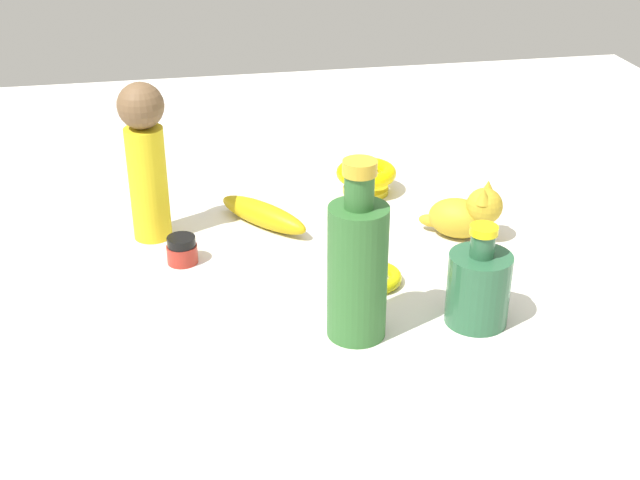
{
  "coord_description": "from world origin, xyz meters",
  "views": [
    {
      "loc": [
        1.1,
        -0.21,
        0.62
      ],
      "look_at": [
        0.0,
        0.0,
        0.04
      ],
      "focal_mm": 48.21,
      "sensor_mm": 36.0,
      "label": 1
    }
  ],
  "objects_px": {
    "person_figure_adult": "(146,157)",
    "banana": "(263,215)",
    "cat_figurine": "(466,213)",
    "nail_polish_jar": "(182,250)",
    "bangle": "(373,277)",
    "bowl": "(366,176)",
    "bottle_short": "(479,286)",
    "bottle_tall": "(358,266)"
  },
  "relations": [
    {
      "from": "person_figure_adult",
      "to": "banana",
      "type": "xyz_separation_m",
      "value": [
        -0.0,
        0.18,
        -0.11
      ]
    },
    {
      "from": "bottle_short",
      "to": "nail_polish_jar",
      "type": "bearing_deg",
      "value": -122.17
    },
    {
      "from": "bottle_tall",
      "to": "cat_figurine",
      "type": "bearing_deg",
      "value": 135.62
    },
    {
      "from": "bowl",
      "to": "banana",
      "type": "bearing_deg",
      "value": -63.43
    },
    {
      "from": "bottle_short",
      "to": "cat_figurine",
      "type": "bearing_deg",
      "value": 164.12
    },
    {
      "from": "bottle_tall",
      "to": "bottle_short",
      "type": "distance_m",
      "value": 0.17
    },
    {
      "from": "banana",
      "to": "bowl",
      "type": "height_order",
      "value": "bowl"
    },
    {
      "from": "bottle_tall",
      "to": "bowl",
      "type": "height_order",
      "value": "bottle_tall"
    },
    {
      "from": "bottle_tall",
      "to": "bowl",
      "type": "bearing_deg",
      "value": 164.92
    },
    {
      "from": "person_figure_adult",
      "to": "bowl",
      "type": "xyz_separation_m",
      "value": [
        -0.1,
        0.37,
        -0.1
      ]
    },
    {
      "from": "person_figure_adult",
      "to": "bangle",
      "type": "xyz_separation_m",
      "value": [
        0.21,
        0.31,
        -0.12
      ]
    },
    {
      "from": "bangle",
      "to": "cat_figurine",
      "type": "distance_m",
      "value": 0.21
    },
    {
      "from": "nail_polish_jar",
      "to": "person_figure_adult",
      "type": "bearing_deg",
      "value": -156.33
    },
    {
      "from": "banana",
      "to": "bangle",
      "type": "xyz_separation_m",
      "value": [
        0.21,
        0.13,
        -0.01
      ]
    },
    {
      "from": "person_figure_adult",
      "to": "nail_polish_jar",
      "type": "relative_size",
      "value": 5.44
    },
    {
      "from": "bottle_short",
      "to": "nail_polish_jar",
      "type": "distance_m",
      "value": 0.44
    },
    {
      "from": "bottle_tall",
      "to": "nail_polish_jar",
      "type": "xyz_separation_m",
      "value": [
        -0.23,
        -0.21,
        -0.08
      ]
    },
    {
      "from": "person_figure_adult",
      "to": "banana",
      "type": "bearing_deg",
      "value": 91.32
    },
    {
      "from": "bottle_tall",
      "to": "bowl",
      "type": "xyz_separation_m",
      "value": [
        -0.43,
        0.12,
        -0.07
      ]
    },
    {
      "from": "banana",
      "to": "cat_figurine",
      "type": "distance_m",
      "value": 0.32
    },
    {
      "from": "cat_figurine",
      "to": "nail_polish_jar",
      "type": "distance_m",
      "value": 0.44
    },
    {
      "from": "cat_figurine",
      "to": "bangle",
      "type": "bearing_deg",
      "value": -57.61
    },
    {
      "from": "bangle",
      "to": "bottle_short",
      "type": "height_order",
      "value": "bottle_short"
    },
    {
      "from": "bowl",
      "to": "nail_polish_jar",
      "type": "distance_m",
      "value": 0.38
    },
    {
      "from": "person_figure_adult",
      "to": "bowl",
      "type": "bearing_deg",
      "value": 105.28
    },
    {
      "from": "banana",
      "to": "cat_figurine",
      "type": "bearing_deg",
      "value": -147.0
    },
    {
      "from": "bangle",
      "to": "banana",
      "type": "bearing_deg",
      "value": -148.48
    },
    {
      "from": "cat_figurine",
      "to": "bowl",
      "type": "bearing_deg",
      "value": -150.16
    },
    {
      "from": "bangle",
      "to": "bowl",
      "type": "xyz_separation_m",
      "value": [
        -0.31,
        0.06,
        0.02
      ]
    },
    {
      "from": "person_figure_adult",
      "to": "banana",
      "type": "height_order",
      "value": "person_figure_adult"
    },
    {
      "from": "banana",
      "to": "bowl",
      "type": "relative_size",
      "value": 1.73
    },
    {
      "from": "bangle",
      "to": "bottle_short",
      "type": "xyz_separation_m",
      "value": [
        0.12,
        0.11,
        0.04
      ]
    },
    {
      "from": "person_figure_adult",
      "to": "bangle",
      "type": "bearing_deg",
      "value": 55.79
    },
    {
      "from": "bottle_tall",
      "to": "bangle",
      "type": "bearing_deg",
      "value": 156.81
    },
    {
      "from": "person_figure_adult",
      "to": "bowl",
      "type": "height_order",
      "value": "person_figure_adult"
    },
    {
      "from": "cat_figurine",
      "to": "nail_polish_jar",
      "type": "relative_size",
      "value": 2.6
    },
    {
      "from": "bangle",
      "to": "cat_figurine",
      "type": "bearing_deg",
      "value": 122.39
    },
    {
      "from": "bottle_tall",
      "to": "bottle_short",
      "type": "bearing_deg",
      "value": 89.73
    },
    {
      "from": "nail_polish_jar",
      "to": "bowl",
      "type": "bearing_deg",
      "value": 120.9
    },
    {
      "from": "bowl",
      "to": "cat_figurine",
      "type": "relative_size",
      "value": 0.88
    },
    {
      "from": "bangle",
      "to": "nail_polish_jar",
      "type": "relative_size",
      "value": 1.82
    },
    {
      "from": "bottle_tall",
      "to": "person_figure_adult",
      "type": "bearing_deg",
      "value": -142.44
    }
  ]
}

